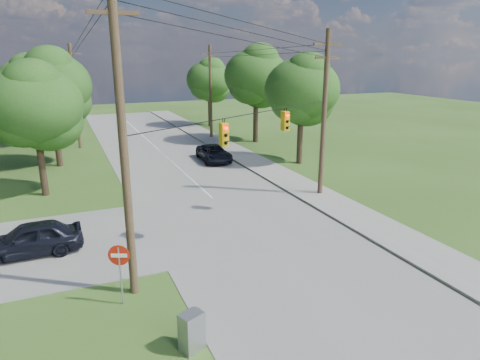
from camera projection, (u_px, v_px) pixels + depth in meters
name	position (u px, v px, depth m)	size (l,w,h in m)	color
ground	(246.00, 274.00, 18.20)	(140.00, 140.00, 0.00)	#314C19
main_road	(243.00, 225.00, 23.36)	(10.00, 100.00, 0.03)	gray
sidewalk_east	(344.00, 208.00, 25.85)	(2.60, 100.00, 0.12)	#98968E
pole_sw	(123.00, 136.00, 15.09)	(2.00, 0.32, 12.00)	brown
pole_ne	(324.00, 112.00, 27.05)	(2.00, 0.32, 10.50)	brown
pole_north_e	(211.00, 91.00, 46.60)	(2.00, 0.32, 10.00)	brown
pole_north_w	(75.00, 96.00, 41.42)	(2.00, 0.32, 10.00)	brown
power_lines	(194.00, 52.00, 26.39)	(13.93, 29.62, 4.93)	black
traffic_signals	(257.00, 127.00, 21.52)	(4.91, 3.27, 1.05)	#E6B70D
tree_w_near	(34.00, 105.00, 26.81)	(6.00, 6.00, 8.40)	#3E2B1F
tree_w_mid	(50.00, 86.00, 34.07)	(6.40, 6.40, 9.22)	#3E2B1F
tree_w_far	(29.00, 83.00, 42.26)	(6.00, 6.00, 8.73)	#3E2B1F
tree_e_near	(302.00, 89.00, 35.06)	(6.20, 6.20, 8.81)	#3E2B1F
tree_e_mid	(256.00, 76.00, 43.90)	(6.60, 6.60, 9.64)	#3E2B1F
tree_e_far	(209.00, 80.00, 54.42)	(5.80, 5.80, 8.32)	#3E2B1F
car_cross_dark	(30.00, 239.00, 19.70)	(1.86, 4.61, 1.57)	black
car_main_north	(214.00, 153.00, 37.30)	(2.29, 4.97, 1.38)	black
control_cabinet	(192.00, 332.00, 13.37)	(0.72, 0.52, 1.30)	gray
do_not_enter_sign	(119.00, 262.00, 15.52)	(0.75, 0.35, 2.41)	gray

